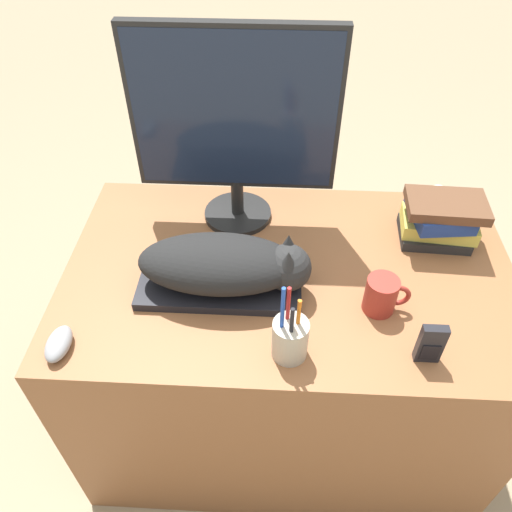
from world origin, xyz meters
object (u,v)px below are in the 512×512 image
pen_cup (289,338)px  cat (230,264)px  coffee_mug (382,295)px  book_stack (440,218)px  keyboard (220,285)px  computer_mouse (59,344)px  baseball (437,196)px  monitor (235,120)px  phone (431,344)px

pen_cup → cat: bearing=127.6°
coffee_mug → book_stack: book_stack is taller
keyboard → coffee_mug: (0.40, -0.05, 0.04)m
computer_mouse → coffee_mug: 0.77m
cat → baseball: size_ratio=6.26×
pen_cup → baseball: 0.73m
monitor → book_stack: bearing=-6.9°
monitor → computer_mouse: (-0.37, -0.50, -0.30)m
keyboard → baseball: bearing=31.4°
baseball → book_stack: (-0.03, -0.16, 0.04)m
computer_mouse → pen_cup: size_ratio=0.46×
coffee_mug → pen_cup: size_ratio=0.50×
monitor → baseball: size_ratio=8.17×
cat → coffee_mug: 0.38m
coffee_mug → pen_cup: 0.27m
computer_mouse → book_stack: size_ratio=0.47×
monitor → coffee_mug: 0.58m
phone → cat: bearing=157.3°
cat → baseball: (0.60, 0.38, -0.05)m
baseball → monitor: bearing=-171.7°
pen_cup → book_stack: bearing=45.2°
keyboard → coffee_mug: size_ratio=3.71×
cat → pen_cup: 0.24m
computer_mouse → phone: size_ratio=0.92×
keyboard → baseball: 0.73m
pen_cup → phone: bearing=0.1°
computer_mouse → phone: (0.83, 0.02, 0.03)m
keyboard → phone: 0.52m
cat → coffee_mug: size_ratio=3.83×
cat → phone: cat is taller
cat → phone: size_ratio=3.89×
pen_cup → phone: (0.31, 0.00, -0.00)m
pen_cup → baseball: size_ratio=3.26×
pen_cup → baseball: bearing=52.0°
cat → baseball: bearing=32.6°
cat → phone: 0.50m
monitor → computer_mouse: 0.69m
cat → baseball: 0.71m
keyboard → pen_cup: 0.26m
monitor → baseball: bearing=8.3°
cat → monitor: size_ratio=0.77×
computer_mouse → baseball: baseball is taller
keyboard → pen_cup: bearing=-47.6°
keyboard → monitor: monitor is taller
coffee_mug → baseball: coffee_mug is taller
computer_mouse → pen_cup: 0.52m
cat → book_stack: (0.56, 0.23, -0.02)m
coffee_mug → book_stack: bearing=55.2°
monitor → computer_mouse: monitor is taller
book_stack → cat: bearing=-158.1°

